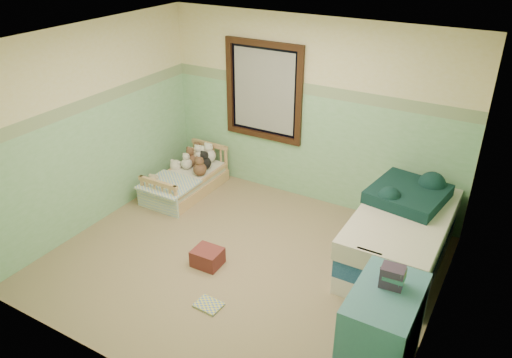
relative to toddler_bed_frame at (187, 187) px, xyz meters
The scene contains 33 objects.
floor 1.88m from the toddler_bed_frame, 33.97° to the right, with size 4.20×3.60×0.02m, color #988357.
ceiling 3.07m from the toddler_bed_frame, 33.97° to the right, with size 4.20×3.60×0.02m, color white.
wall_back 2.09m from the toddler_bed_frame, 25.70° to the left, with size 4.20×0.04×2.50m, color beige.
wall_front 3.45m from the toddler_bed_frame, 61.33° to the right, with size 4.20×0.04×2.50m, color beige.
wall_left 1.66m from the toddler_bed_frame, 117.29° to the right, with size 0.04×3.60×2.50m, color beige.
wall_right 3.98m from the toddler_bed_frame, 16.01° to the right, with size 0.04×3.60×2.50m, color beige.
wainscot_mint 1.85m from the toddler_bed_frame, 25.25° to the left, with size 4.20×0.01×1.50m, color #76B478.
border_strip 2.28m from the toddler_bed_frame, 25.25° to the left, with size 4.20×0.01×0.15m, color #567A5D.
window_frame 1.76m from the toddler_bed_frame, 39.60° to the left, with size 1.16×0.06×1.36m, color black.
window_blinds 1.77m from the toddler_bed_frame, 39.99° to the left, with size 0.92×0.01×1.12m, color beige.
toddler_bed_frame is the anchor object (origin of this frame).
toddler_mattress 0.14m from the toddler_bed_frame, ahead, with size 0.58×1.21×0.12m, color silver.
patchwork_quilt 0.45m from the toddler_bed_frame, 90.00° to the right, with size 0.69×0.63×0.03m, color #709ADF.
plush_bed_brown 0.60m from the toddler_bed_frame, 106.70° to the left, with size 0.19×0.19×0.19m, color brown.
plush_bed_white 0.59m from the toddler_bed_frame, 84.29° to the left, with size 0.21×0.21×0.21m, color white.
plush_bed_tan 0.42m from the toddler_bed_frame, 109.65° to the left, with size 0.20×0.20×0.20m, color #CAB48B.
plush_bed_dark 0.43m from the toddler_bed_frame, 65.10° to the left, with size 0.19×0.19×0.19m, color black.
plush_floor_cream 0.29m from the toddler_bed_frame, 159.23° to the left, with size 0.27×0.27×0.27m, color silver.
plush_floor_tan 0.47m from the toddler_bed_frame, 128.05° to the right, with size 0.25×0.25×0.25m, color #CAB48B.
twin_bed_frame 3.11m from the toddler_bed_frame, ahead, with size 0.91×1.82×0.22m, color white.
twin_boxspring 3.12m from the toddler_bed_frame, ahead, with size 0.91×1.82×0.22m, color navy.
twin_mattress 3.15m from the toddler_bed_frame, ahead, with size 0.95×1.86×0.22m, color beige.
teal_blanket 3.13m from the toddler_bed_frame, ahead, with size 0.77×0.82×0.14m, color #0F2E2C.
dresser 3.82m from the toddler_bed_frame, 27.21° to the right, with size 0.53×0.85×0.85m, color teal.
book_stack 3.86m from the toddler_bed_frame, 25.92° to the right, with size 0.19×0.14×0.19m, color #552D34.
red_pillow 1.78m from the toddler_bed_frame, 45.43° to the right, with size 0.32×0.28×0.20m, color maroon.
floor_book 2.47m from the toddler_bed_frame, 47.94° to the right, with size 0.27×0.21×0.03m, color yellow.
extra_plush_0 0.53m from the toddler_bed_frame, 102.25° to the left, with size 0.18×0.18×0.18m, color white.
extra_plush_1 0.41m from the toddler_bed_frame, 111.58° to the left, with size 0.20×0.20×0.20m, color brown.
extra_plush_2 0.34m from the toddler_bed_frame, 123.50° to the left, with size 0.17×0.17×0.17m, color silver.
extra_plush_3 0.56m from the toddler_bed_frame, 94.81° to the left, with size 0.17×0.17×0.17m, color white.
extra_plush_4 0.62m from the toddler_bed_frame, 85.96° to the left, with size 0.18×0.18×0.18m, color brown.
extra_plush_5 0.36m from the toddler_bed_frame, 22.24° to the left, with size 0.19×0.19×0.19m, color brown.
Camera 1 is at (2.47, -3.92, 3.51)m, focal length 34.81 mm.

